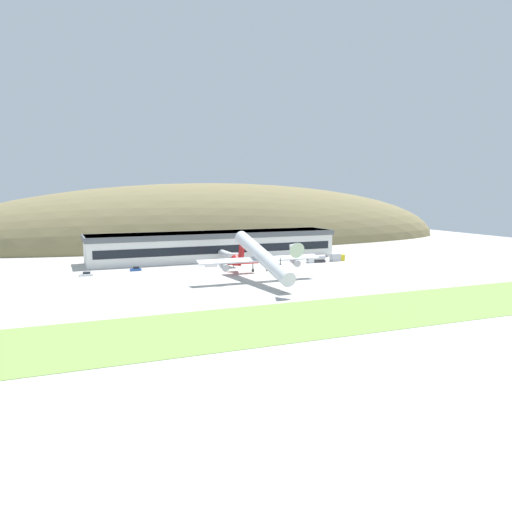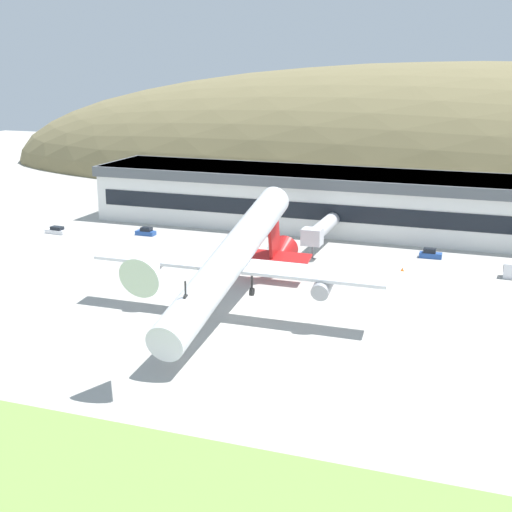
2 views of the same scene
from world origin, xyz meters
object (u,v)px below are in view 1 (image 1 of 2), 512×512
Objects in this scene: service_car_0 at (272,260)px; service_car_3 at (86,274)px; jetway_0 at (229,255)px; cargo_airplane at (261,257)px; service_car_1 at (136,269)px; traffic_cone_0 at (274,265)px; fuel_truck at (316,259)px; terminal_building at (214,244)px; service_car_2 at (211,265)px; box_truck at (337,257)px.

service_car_0 reaches higher than service_car_3.
jetway_0 is 37.80m from cargo_airplane.
service_car_1 is 51.79m from traffic_cone_0.
fuel_truck is (35.29, -5.96, -2.56)m from jetway_0.
terminal_building reaches higher than jetway_0.
terminal_building reaches higher than service_car_0.
service_car_0 is (21.47, 39.47, -7.35)m from cargo_airplane.
cargo_airplane is at bearing -121.19° from traffic_cone_0.
service_car_1 is at bearing -152.95° from terminal_building.
terminal_building is 23.17× the size of service_car_3.
service_car_1 is 17.96m from service_car_3.
service_car_2 reaches higher than traffic_cone_0.
cargo_airplane is at bearing -93.44° from jetway_0.
jetway_0 reaches higher than traffic_cone_0.
service_car_2 is at bearing 172.84° from fuel_truck.
jetway_0 is at bearing 170.41° from fuel_truck.
jetway_0 is 35.53m from service_car_1.
jetway_0 is at bearing -174.21° from service_car_0.
jetway_0 is 8.05m from service_car_2.
service_car_3 is (-52.69, -4.66, -3.40)m from jetway_0.
cargo_airplane reaches higher than service_car_3.
service_car_2 is at bearing 163.06° from traffic_cone_0.
terminal_building is 43.05m from fuel_truck.
service_car_0 is 72.21m from service_car_3.
box_truck is (26.21, -7.16, 0.76)m from service_car_0.
service_car_1 is 0.86× the size of service_car_2.
cargo_airplane is at bearing -33.09° from service_car_3.
terminal_building is at bearing 139.67° from service_car_0.
service_car_1 is 0.86× the size of service_car_3.
terminal_building reaches higher than box_truck.
service_car_0 is at bearing 153.79° from fuel_truck.
fuel_truck is 19.57m from traffic_cone_0.
jetway_0 is at bearing 86.56° from cargo_airplane.
service_car_0 is at bearing 5.53° from service_car_2.
traffic_cone_0 is (15.77, -25.87, -6.28)m from terminal_building.
terminal_building reaches higher than fuel_truck.
box_truck is at bearing -15.29° from service_car_0.
traffic_cone_0 is at bearing -175.29° from box_truck.
service_car_1 is (-33.12, 37.65, -7.40)m from cargo_airplane.
service_car_1 is (-54.59, -1.82, -0.05)m from service_car_0.
service_car_3 is (-71.90, -6.61, -0.09)m from service_car_0.
fuel_truck is at bearing -9.59° from jetway_0.
cargo_airplane is 6.38× the size of fuel_truck.
terminal_building is 18.40m from jetway_0.
cargo_airplane reaches higher than service_car_1.
service_car_3 is (-45.41, -4.05, -0.01)m from service_car_2.
service_car_3 is at bearing -156.55° from terminal_building.
service_car_0 reaches higher than traffic_cone_0.
fuel_truck is at bearing -34.46° from terminal_building.
service_car_0 is 0.86× the size of service_car_2.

